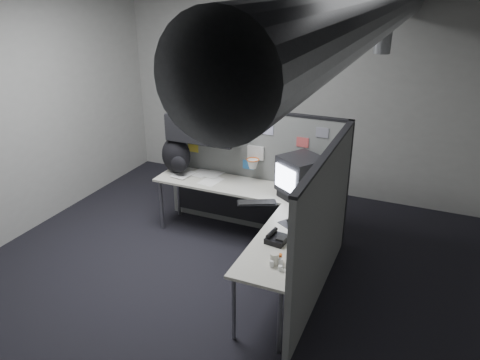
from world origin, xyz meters
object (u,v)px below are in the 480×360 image
at_px(desk, 253,207).
at_px(backpack, 176,156).
at_px(keyboard, 257,203).
at_px(phone, 277,238).
at_px(monitor, 301,177).

relative_size(desk, backpack, 4.73).
relative_size(keyboard, phone, 2.05).
height_order(keyboard, phone, phone).
bearing_deg(backpack, desk, -35.78).
bearing_deg(monitor, keyboard, -146.84).
height_order(desk, phone, phone).
height_order(monitor, backpack, monitor).
distance_m(keyboard, phone, 0.83).
bearing_deg(desk, keyboard, -54.75).
height_order(monitor, phone, monitor).
distance_m(monitor, phone, 1.09).
bearing_deg(phone, keyboard, 142.63).
distance_m(desk, phone, 1.02).
bearing_deg(keyboard, backpack, 179.02).
bearing_deg(keyboard, desk, 143.68).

